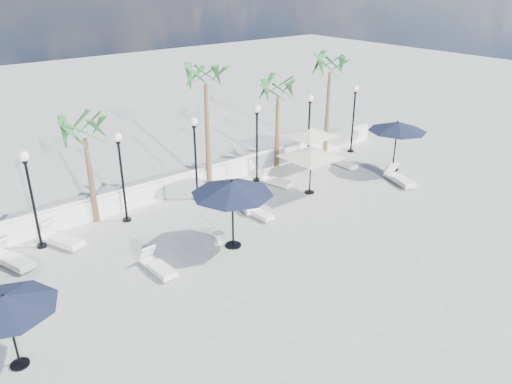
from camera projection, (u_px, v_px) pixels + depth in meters
ground at (293, 256)px, 18.32m from camera, size 100.00×100.00×0.00m
balustrade at (186, 183)px, 23.48m from camera, size 26.00×0.30×1.01m
lamppost_1 at (30, 187)px, 17.94m from camera, size 0.36×0.36×3.84m
lamppost_2 at (121, 165)px, 19.94m from camera, size 0.36×0.36×3.84m
lamppost_3 at (195, 147)px, 21.94m from camera, size 0.36×0.36×3.84m
lamppost_4 at (257, 133)px, 23.95m from camera, size 0.36×0.36×3.84m
lamppost_5 at (309, 120)px, 25.95m from camera, size 0.36×0.36×3.84m
lamppost_6 at (354, 110)px, 27.95m from camera, size 0.36×0.36×3.84m
palm_1 at (84, 135)px, 19.43m from camera, size 2.60×2.60×4.70m
palm_2 at (205, 81)px, 22.14m from camera, size 2.60×2.60×6.10m
palm_3 at (278, 94)px, 25.07m from camera, size 2.60×2.60×4.90m
palm_4 at (330, 70)px, 26.87m from camera, size 2.60×2.60×5.70m
lounger_0 at (61, 239)px, 19.03m from camera, size 1.36×2.08×0.75m
lounger_1 at (12, 259)px, 17.69m from camera, size 1.21×2.04×0.73m
lounger_2 at (158, 266)px, 17.33m from camera, size 0.65×1.78×0.66m
lounger_3 at (258, 212)px, 21.24m from camera, size 0.61×1.66×0.61m
lounger_4 at (276, 181)px, 24.37m from camera, size 0.92×1.83×0.65m
lounger_5 at (245, 202)px, 22.02m from camera, size 1.07×2.05×0.73m
lounger_6 at (343, 163)px, 26.69m from camera, size 0.56×1.71×0.64m
lounger_7 at (400, 178)px, 24.58m from camera, size 1.24×2.06×0.73m
side_table_1 at (218, 237)px, 19.11m from camera, size 0.45×0.45×0.43m
side_table_2 at (218, 190)px, 23.16m from camera, size 0.47×0.47×0.45m
parasol_navy_left at (5, 303)px, 12.45m from camera, size 2.60×2.60×2.29m
parasol_navy_mid at (232, 188)px, 18.05m from camera, size 3.06×3.06×2.74m
parasol_navy_right at (397, 127)px, 25.35m from camera, size 2.99×2.99×2.68m
parasol_cream_sq_a at (311, 151)px, 22.74m from camera, size 4.61×4.61×2.27m
parasol_cream_sq_b at (310, 130)px, 25.79m from camera, size 4.49×4.49×2.25m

